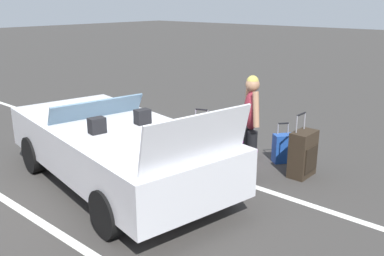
{
  "coord_description": "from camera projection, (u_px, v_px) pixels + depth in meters",
  "views": [
    {
      "loc": [
        -4.8,
        3.72,
        2.7
      ],
      "look_at": [
        -0.55,
        -1.12,
        0.75
      ],
      "focal_mm": 39.34,
      "sensor_mm": 36.0,
      "label": 1
    }
  ],
  "objects": [
    {
      "name": "ground_plane",
      "position": [
        117.0,
        183.0,
        6.48
      ],
      "size": [
        80.0,
        80.0,
        0.0
      ],
      "primitive_type": "plane",
      "color": "#383533"
    },
    {
      "name": "lot_line_near",
      "position": [
        175.0,
        161.0,
        7.41
      ],
      "size": [
        18.0,
        0.12,
        0.01
      ],
      "primitive_type": "cube",
      "color": "silver",
      "rests_on": "ground_plane"
    },
    {
      "name": "lot_line_mid",
      "position": [
        32.0,
        217.0,
        5.47
      ],
      "size": [
        18.0,
        0.12,
        0.01
      ],
      "primitive_type": "cube",
      "color": "silver",
      "rests_on": "ground_plane"
    },
    {
      "name": "convertible_car",
      "position": [
        109.0,
        144.0,
        6.46
      ],
      "size": [
        4.38,
        2.45,
        1.54
      ],
      "rotation": [
        0.0,
        0.0,
        -0.18
      ],
      "color": "silver",
      "rests_on": "ground_plane"
    },
    {
      "name": "suitcase_large_black",
      "position": [
        303.0,
        154.0,
        6.67
      ],
      "size": [
        0.3,
        0.48,
        1.02
      ],
      "rotation": [
        0.0,
        0.0,
        3.14
      ],
      "color": "#2D2319",
      "rests_on": "ground_plane"
    },
    {
      "name": "suitcase_medium_bright",
      "position": [
        200.0,
        141.0,
        7.46
      ],
      "size": [
        0.46,
        0.38,
        0.89
      ],
      "rotation": [
        0.0,
        0.0,
        1.96
      ],
      "color": "#991E8C",
      "rests_on": "ground_plane"
    },
    {
      "name": "suitcase_small_carryon",
      "position": [
        283.0,
        148.0,
        7.28
      ],
      "size": [
        0.37,
        0.39,
        0.7
      ],
      "rotation": [
        0.0,
        0.0,
        2.49
      ],
      "color": "#1E479E",
      "rests_on": "ground_plane"
    },
    {
      "name": "duffel_bag",
      "position": [
        240.0,
        149.0,
        7.53
      ],
      "size": [
        0.7,
        0.5,
        0.34
      ],
      "rotation": [
        0.0,
        0.0,
        0.34
      ],
      "color": "#991E8C",
      "rests_on": "ground_plane"
    },
    {
      "name": "traveler_person",
      "position": [
        251.0,
        123.0,
        6.38
      ],
      "size": [
        0.53,
        0.45,
        1.65
      ],
      "rotation": [
        0.0,
        0.0,
        0.89
      ],
      "color": "black",
      "rests_on": "ground_plane"
    }
  ]
}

